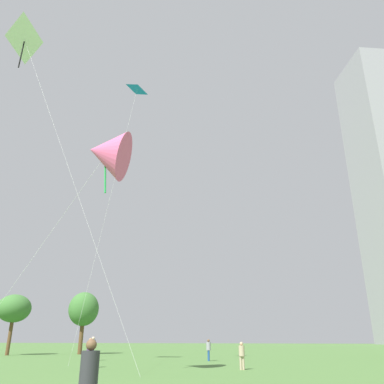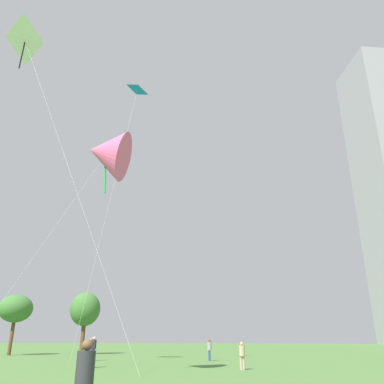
% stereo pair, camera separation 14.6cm
% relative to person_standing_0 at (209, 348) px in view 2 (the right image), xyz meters
% --- Properties ---
extents(person_standing_0, '(0.37, 0.37, 1.68)m').
position_rel_person_standing_0_xyz_m(person_standing_0, '(0.00, 0.00, 0.00)').
color(person_standing_0, '#1E478C').
rests_on(person_standing_0, ground).
extents(person_standing_1, '(0.39, 0.39, 1.77)m').
position_rel_person_standing_0_xyz_m(person_standing_1, '(-6.12, -9.51, 0.05)').
color(person_standing_1, '#1E478C').
rests_on(person_standing_1, ground).
extents(person_standing_2, '(0.42, 0.42, 1.87)m').
position_rel_person_standing_0_xyz_m(person_standing_2, '(-9.53, -1.71, 0.11)').
color(person_standing_2, '#2D2D33').
rests_on(person_standing_2, ground).
extents(person_standing_3, '(0.34, 0.34, 1.54)m').
position_rel_person_standing_0_xyz_m(person_standing_3, '(3.44, -9.11, -0.08)').
color(person_standing_3, tan).
rests_on(person_standing_3, ground).
extents(person_standing_6, '(0.38, 0.38, 1.73)m').
position_rel_person_standing_0_xyz_m(person_standing_6, '(1.59, -25.95, 0.03)').
color(person_standing_6, '#1E478C').
rests_on(person_standing_6, ground).
extents(kite_flying_0, '(12.87, 3.27, 24.75)m').
position_rel_person_standing_0_xyz_m(kite_flying_0, '(-12.38, -12.87, 22.85)').
color(kite_flying_0, silver).
rests_on(kite_flying_0, ground).
extents(kite_flying_2, '(4.18, 1.82, 22.57)m').
position_rel_person_standing_0_xyz_m(kite_flying_2, '(-4.95, -7.11, 21.02)').
color(kite_flying_2, silver).
rests_on(kite_flying_2, ground).
extents(kite_flying_3, '(9.26, 3.36, 13.32)m').
position_rel_person_standing_0_xyz_m(kite_flying_3, '(-3.25, -15.61, 10.69)').
color(kite_flying_3, silver).
rests_on(kite_flying_3, ground).
extents(park_tree_0, '(3.56, 3.56, 7.03)m').
position_rel_person_standing_0_xyz_m(park_tree_0, '(-16.92, 10.95, 4.04)').
color(park_tree_0, brown).
rests_on(park_tree_0, ground).
extents(park_tree_1, '(3.72, 3.72, 6.47)m').
position_rel_person_standing_0_xyz_m(park_tree_1, '(-23.42, 6.81, 3.93)').
color(park_tree_1, brown).
rests_on(park_tree_1, ground).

